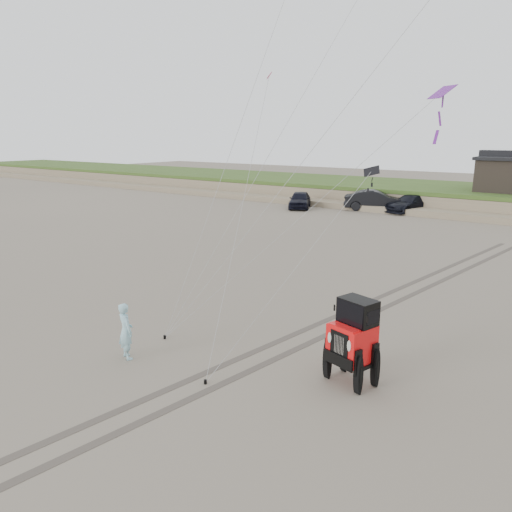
# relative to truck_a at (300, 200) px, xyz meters

# --- Properties ---
(ground) EXTENTS (160.00, 160.00, 0.00)m
(ground) POSITION_rel_truck_a_xyz_m (13.89, -28.36, -0.74)
(ground) COLOR #6B6054
(ground) RESTS_ON ground
(dune_ridge) EXTENTS (160.00, 14.25, 1.73)m
(dune_ridge) POSITION_rel_truck_a_xyz_m (13.89, 9.14, 0.08)
(dune_ridge) COLOR #7A6B54
(dune_ridge) RESTS_ON ground
(truck_a) EXTENTS (3.50, 4.68, 1.48)m
(truck_a) POSITION_rel_truck_a_xyz_m (0.00, 0.00, 0.00)
(truck_a) COLOR black
(truck_a) RESTS_ON ground
(truck_b) EXTENTS (5.52, 3.68, 1.72)m
(truck_b) POSITION_rel_truck_a_xyz_m (5.94, 2.63, 0.12)
(truck_b) COLOR black
(truck_b) RESTS_ON ground
(truck_c) EXTENTS (3.53, 5.42, 1.46)m
(truck_c) POSITION_rel_truck_a_xyz_m (8.72, 3.42, -0.01)
(truck_c) COLOR black
(truck_c) RESTS_ON ground
(jeep) EXTENTS (3.39, 5.30, 1.83)m
(jeep) POSITION_rel_truck_a_xyz_m (17.78, -26.67, 0.17)
(jeep) COLOR red
(jeep) RESTS_ON ground
(man) EXTENTS (0.71, 0.58, 1.69)m
(man) POSITION_rel_truck_a_xyz_m (11.84, -29.17, 0.10)
(man) COLOR #88C2D2
(man) RESTS_ON ground
(kite_flock) EXTENTS (10.50, 5.62, 7.89)m
(kite_flock) POSITION_rel_truck_a_xyz_m (16.18, -20.55, 8.92)
(kite_flock) COLOR red
(kite_flock) RESTS_ON ground
(stake_main) EXTENTS (0.08, 0.08, 0.12)m
(stake_main) POSITION_rel_truck_a_xyz_m (11.70, -27.55, -0.68)
(stake_main) COLOR black
(stake_main) RESTS_ON ground
(stake_aux) EXTENTS (0.08, 0.08, 0.12)m
(stake_aux) POSITION_rel_truck_a_xyz_m (14.75, -29.00, -0.68)
(stake_aux) COLOR black
(stake_aux) RESTS_ON ground
(tire_tracks) EXTENTS (5.22, 29.74, 0.01)m
(tire_tracks) POSITION_rel_truck_a_xyz_m (15.89, -20.36, -0.74)
(tire_tracks) COLOR #4C443D
(tire_tracks) RESTS_ON ground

